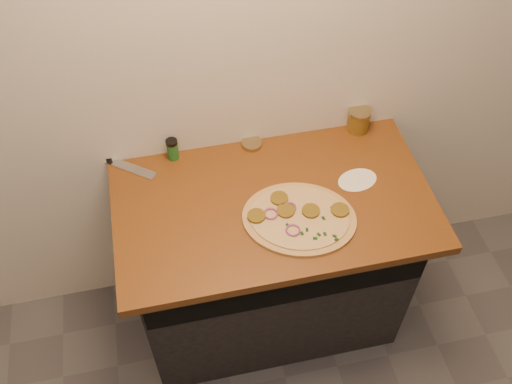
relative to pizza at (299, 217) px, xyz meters
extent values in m
cube|color=beige|center=(-0.07, 0.44, 0.44)|extent=(4.00, 0.02, 2.70)
cube|color=black|center=(-0.07, 0.14, -0.48)|extent=(1.10, 0.60, 0.86)
cube|color=brown|center=(-0.07, 0.11, -0.03)|extent=(1.20, 0.70, 0.04)
cylinder|color=tan|center=(0.00, 0.00, 0.00)|extent=(0.51, 0.51, 0.01)
cylinder|color=beige|center=(0.00, 0.00, 0.01)|extent=(0.45, 0.45, 0.01)
cylinder|color=brown|center=(0.05, 0.01, 0.01)|extent=(0.07, 0.07, 0.01)
cylinder|color=brown|center=(-0.04, 0.03, 0.01)|extent=(0.07, 0.07, 0.01)
cylinder|color=brown|center=(0.15, -0.01, 0.01)|extent=(0.07, 0.07, 0.01)
cylinder|color=brown|center=(-0.15, 0.03, 0.01)|extent=(0.07, 0.07, 0.01)
cylinder|color=brown|center=(-0.05, 0.09, 0.01)|extent=(0.07, 0.07, 0.01)
torus|color=#7F2F71|center=(-0.04, -0.06, 0.01)|extent=(0.05, 0.05, 0.01)
torus|color=#7F2F71|center=(-0.03, 0.04, 0.01)|extent=(0.05, 0.05, 0.01)
torus|color=#7F2F71|center=(-0.10, 0.03, 0.01)|extent=(0.05, 0.05, 0.01)
cube|color=black|center=(-0.07, 0.11, 0.01)|extent=(0.02, 0.02, 0.00)
cube|color=black|center=(0.01, -0.07, 0.01)|extent=(0.01, 0.02, 0.00)
cube|color=black|center=(0.13, 0.01, 0.01)|extent=(0.02, 0.02, 0.00)
cube|color=black|center=(-0.05, -0.03, 0.01)|extent=(0.01, 0.02, 0.00)
cube|color=black|center=(0.07, -0.10, 0.01)|extent=(0.01, 0.02, 0.00)
cube|color=black|center=(0.10, -0.11, 0.01)|extent=(0.02, 0.02, 0.00)
cube|color=black|center=(0.10, -0.13, 0.01)|extent=(0.02, 0.01, 0.00)
cube|color=black|center=(-0.01, -0.08, 0.01)|extent=(0.01, 0.02, 0.00)
cube|color=black|center=(-0.06, 0.04, 0.01)|extent=(0.02, 0.02, 0.00)
cube|color=black|center=(-0.01, 0.04, 0.01)|extent=(0.02, 0.01, 0.00)
cube|color=black|center=(0.03, -0.11, 0.01)|extent=(0.02, 0.01, 0.00)
cube|color=black|center=(0.05, -0.10, 0.01)|extent=(0.02, 0.02, 0.00)
cube|color=black|center=(0.08, -0.03, 0.01)|extent=(0.01, 0.02, 0.00)
cube|color=#B7BAC1|center=(-0.58, 0.38, -0.01)|extent=(0.20, 0.16, 0.00)
cube|color=black|center=(-0.70, 0.47, 0.00)|extent=(0.11, 0.09, 0.02)
cylinder|color=tan|center=(-0.09, 0.41, 0.00)|extent=(0.09, 0.09, 0.02)
cylinder|color=#A62F10|center=(0.36, 0.41, 0.03)|extent=(0.09, 0.09, 0.09)
cylinder|color=tan|center=(0.36, 0.41, 0.08)|extent=(0.09, 0.09, 0.01)
cylinder|color=#1F6424|center=(-0.41, 0.41, 0.03)|extent=(0.04, 0.04, 0.08)
cylinder|color=black|center=(-0.41, 0.41, 0.08)|extent=(0.05, 0.05, 0.01)
cylinder|color=silver|center=(0.27, 0.14, -0.01)|extent=(0.19, 0.19, 0.00)
camera|label=1|loc=(-0.42, -1.20, 1.65)|focal=40.00mm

